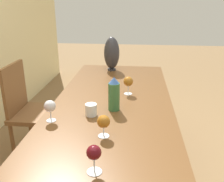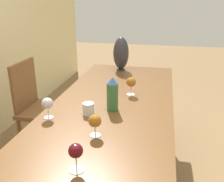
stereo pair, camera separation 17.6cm
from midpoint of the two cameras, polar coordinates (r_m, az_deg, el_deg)
name	(u,v)px [view 2 (the right image)]	position (r m, az deg, el deg)	size (l,w,h in m)	color
dining_table	(104,129)	(1.62, 1.36, -8.68)	(2.63, 0.86, 0.76)	brown
water_bottle	(112,94)	(1.67, 3.13, -0.81)	(0.08, 0.08, 0.23)	#336638
water_tumbler	(88,109)	(1.63, -2.35, -4.14)	(0.08, 0.08, 0.08)	silver
vase	(121,53)	(2.60, 4.03, 8.54)	(0.16, 0.16, 0.35)	#2D2D33
wine_glass_0	(47,104)	(1.59, -11.52, -2.95)	(0.07, 0.07, 0.14)	silver
wine_glass_2	(75,152)	(1.11, -3.80, -13.83)	(0.07, 0.07, 0.13)	silver
wine_glass_3	(131,82)	(1.95, 6.96, 1.91)	(0.08, 0.08, 0.14)	silver
wine_glass_4	(94,121)	(1.36, -0.38, -7.05)	(0.07, 0.07, 0.13)	silver
chair_far	(39,105)	(2.50, -14.49, -3.13)	(0.44, 0.44, 0.92)	brown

